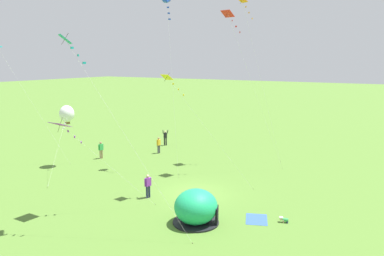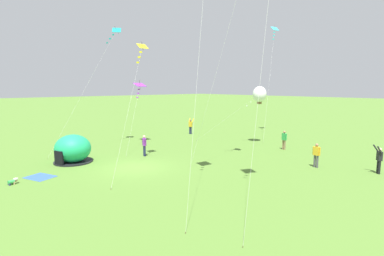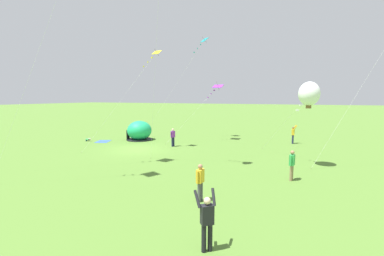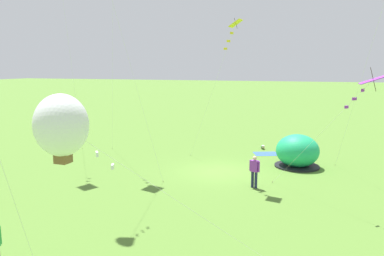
% 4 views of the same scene
% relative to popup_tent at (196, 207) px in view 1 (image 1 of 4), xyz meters
% --- Properties ---
extents(ground_plane, '(300.00, 300.00, 0.00)m').
position_rel_popup_tent_xyz_m(ground_plane, '(4.41, 2.68, -1.00)').
color(ground_plane, '#517A2D').
extents(popup_tent, '(2.81, 2.81, 2.10)m').
position_rel_popup_tent_xyz_m(popup_tent, '(0.00, 0.00, 0.00)').
color(popup_tent, '#1EAD6B').
rests_on(popup_tent, ground).
extents(picnic_blanket, '(2.06, 1.83, 0.01)m').
position_rel_popup_tent_xyz_m(picnic_blanket, '(2.35, -2.99, -0.99)').
color(picnic_blanket, '#3359A5').
rests_on(picnic_blanket, ground).
extents(toddler_crawling, '(0.33, 0.55, 0.32)m').
position_rel_popup_tent_xyz_m(toddler_crawling, '(2.81, -4.58, -0.82)').
color(toddler_crawling, green).
rests_on(toddler_crawling, ground).
extents(person_flying_kite, '(0.69, 0.71, 1.89)m').
position_rel_popup_tent_xyz_m(person_flying_kite, '(16.40, 13.63, 0.00)').
color(person_flying_kite, black).
rests_on(person_flying_kite, ground).
extents(person_near_tent, '(0.57, 0.34, 1.72)m').
position_rel_popup_tent_xyz_m(person_near_tent, '(1.91, 5.08, -0.03)').
color(person_near_tent, '#1E2347').
rests_on(person_near_tent, ground).
extents(person_watching_sky, '(0.58, 0.32, 1.72)m').
position_rel_popup_tent_xyz_m(person_watching_sky, '(8.23, 15.80, -0.03)').
color(person_watching_sky, '#8C7251').
rests_on(person_watching_sky, ground).
extents(person_with_toddler, '(0.59, 0.28, 1.72)m').
position_rel_popup_tent_xyz_m(person_with_toddler, '(12.95, 12.09, -0.03)').
color(person_with_toddler, '#4C4C51').
rests_on(person_with_toddler, ground).
extents(kite_teal, '(2.05, 7.77, 11.20)m').
position_rel_popup_tent_xyz_m(kite_teal, '(-3.84, 5.76, 9.46)').
color(kite_teal, silver).
rests_on(kite_teal, ground).
extents(kite_white, '(6.01, 4.21, 5.68)m').
position_rel_popup_tent_xyz_m(kite_white, '(4.89, 16.58, 3.89)').
color(kite_white, silver).
rests_on(kite_white, ground).
extents(kite_red, '(3.60, 4.82, 13.90)m').
position_rel_popup_tent_xyz_m(kite_red, '(11.02, 3.12, 12.14)').
color(kite_red, silver).
rests_on(kite_red, ground).
extents(kite_orange, '(1.91, 4.41, 15.55)m').
position_rel_popup_tent_xyz_m(kite_orange, '(14.85, 3.49, 13.61)').
color(kite_orange, silver).
rests_on(kite_orange, ground).
extents(kite_blue, '(3.45, 3.53, 15.38)m').
position_rel_popup_tent_xyz_m(kite_blue, '(9.63, 8.53, 13.83)').
color(kite_blue, silver).
rests_on(kite_blue, ground).
extents(kite_yellow, '(4.55, 5.39, 8.88)m').
position_rel_popup_tent_xyz_m(kite_yellow, '(3.46, 3.97, 7.16)').
color(kite_yellow, silver).
rests_on(kite_yellow, ground).
extents(kite_purple, '(4.66, 4.63, 6.30)m').
position_rel_popup_tent_xyz_m(kite_purple, '(-2.94, 7.82, 4.65)').
color(kite_purple, silver).
rests_on(kite_purple, ground).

